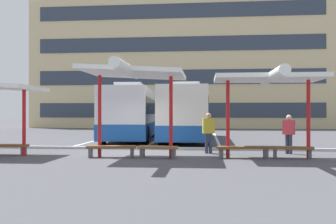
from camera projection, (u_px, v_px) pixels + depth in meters
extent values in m
plane|color=#47474C|center=(135.00, 153.00, 16.30)|extent=(160.00, 160.00, 0.00)
cube|color=#D1BC8C|center=(181.00, 68.00, 47.10)|extent=(34.40, 10.07, 14.66)
cube|color=#2D3847|center=(178.00, 110.00, 42.04)|extent=(31.65, 0.08, 1.61)
cube|color=#2D3847|center=(178.00, 77.00, 42.05)|extent=(31.65, 0.08, 1.61)
cube|color=#2D3847|center=(178.00, 44.00, 42.06)|extent=(31.65, 0.08, 1.61)
cube|color=#2D3847|center=(178.00, 11.00, 42.07)|extent=(31.65, 0.08, 1.61)
cube|color=silver|center=(132.00, 113.00, 24.09)|extent=(3.27, 10.29, 2.85)
cube|color=#194C9E|center=(132.00, 129.00, 24.09)|extent=(3.31, 10.33, 0.85)
cube|color=black|center=(132.00, 107.00, 24.09)|extent=(3.24, 9.49, 0.93)
cube|color=black|center=(140.00, 109.00, 29.13)|extent=(2.25, 0.24, 1.71)
cube|color=silver|center=(129.00, 86.00, 22.83)|extent=(1.69, 2.30, 0.36)
cylinder|color=black|center=(122.00, 130.00, 27.59)|extent=(0.37, 1.02, 1.00)
cylinder|color=black|center=(154.00, 130.00, 27.52)|extent=(0.37, 1.02, 1.00)
cylinder|color=black|center=(103.00, 135.00, 20.65)|extent=(0.37, 1.02, 1.00)
cylinder|color=black|center=(146.00, 135.00, 20.59)|extent=(0.37, 1.02, 1.00)
cube|color=silver|center=(188.00, 113.00, 23.92)|extent=(2.71, 11.12, 2.85)
cube|color=#194C9E|center=(188.00, 129.00, 23.92)|extent=(2.75, 11.16, 0.81)
cube|color=black|center=(188.00, 108.00, 23.92)|extent=(2.73, 10.23, 1.06)
cube|color=black|center=(192.00, 109.00, 29.41)|extent=(2.28, 0.11, 1.71)
cube|color=silver|center=(187.00, 86.00, 22.55)|extent=(1.58, 2.22, 0.36)
cylinder|color=black|center=(175.00, 129.00, 27.97)|extent=(0.31, 1.00, 1.00)
cylinder|color=black|center=(207.00, 130.00, 27.71)|extent=(0.31, 1.00, 1.00)
cylinder|color=black|center=(161.00, 136.00, 20.13)|extent=(0.31, 1.00, 1.00)
cylinder|color=black|center=(207.00, 136.00, 19.87)|extent=(0.31, 1.00, 1.00)
cube|color=white|center=(104.00, 138.00, 25.51)|extent=(0.16, 14.00, 0.01)
cube|color=white|center=(160.00, 139.00, 25.15)|extent=(0.16, 14.00, 0.01)
cube|color=white|center=(217.00, 139.00, 24.78)|extent=(0.16, 14.00, 0.01)
cylinder|color=red|center=(24.00, 122.00, 15.15)|extent=(0.14, 0.14, 2.72)
cube|color=brown|center=(6.00, 146.00, 15.29)|extent=(1.79, 0.52, 0.10)
cube|color=#4C4C51|center=(24.00, 151.00, 15.26)|extent=(0.14, 0.34, 0.35)
cylinder|color=red|center=(100.00, 116.00, 14.81)|extent=(0.14, 0.14, 3.18)
cylinder|color=red|center=(171.00, 116.00, 14.54)|extent=(0.14, 0.14, 3.18)
cube|color=white|center=(135.00, 73.00, 14.68)|extent=(3.79, 3.31, 0.35)
cylinder|color=white|center=(127.00, 69.00, 13.18)|extent=(0.36, 3.79, 0.36)
cube|color=brown|center=(111.00, 147.00, 14.65)|extent=(1.93, 0.64, 0.10)
cube|color=#4C4C51|center=(91.00, 153.00, 14.63)|extent=(0.16, 0.35, 0.35)
cube|color=#4C4C51|center=(132.00, 153.00, 14.66)|extent=(0.16, 0.35, 0.35)
cube|color=brown|center=(158.00, 147.00, 14.48)|extent=(1.56, 0.59, 0.10)
cube|color=#4C4C51|center=(142.00, 153.00, 14.61)|extent=(0.16, 0.35, 0.35)
cube|color=#4C4C51|center=(174.00, 154.00, 14.35)|extent=(0.16, 0.35, 0.35)
cylinder|color=red|center=(228.00, 119.00, 14.44)|extent=(0.14, 0.14, 2.94)
cylinder|color=red|center=(308.00, 119.00, 14.15)|extent=(0.14, 0.14, 2.94)
cube|color=white|center=(268.00, 78.00, 14.30)|extent=(3.97, 2.59, 0.17)
cylinder|color=white|center=(273.00, 76.00, 13.16)|extent=(0.36, 3.97, 0.36)
cube|color=brown|center=(243.00, 148.00, 14.41)|extent=(2.04, 0.68, 0.10)
cube|color=#4C4C51|center=(221.00, 154.00, 14.38)|extent=(0.16, 0.35, 0.35)
cube|color=#4C4C51|center=(266.00, 153.00, 14.43)|extent=(0.16, 0.35, 0.35)
cube|color=brown|center=(292.00, 148.00, 14.27)|extent=(1.57, 0.59, 0.10)
cube|color=#4C4C51|center=(275.00, 153.00, 14.40)|extent=(0.16, 0.35, 0.35)
cube|color=#4C4C51|center=(309.00, 154.00, 14.14)|extent=(0.16, 0.35, 0.35)
cube|color=#ADADA8|center=(141.00, 148.00, 17.81)|extent=(44.00, 0.24, 0.12)
cylinder|color=#33384C|center=(210.00, 143.00, 16.14)|extent=(0.14, 0.14, 0.85)
cylinder|color=#33384C|center=(207.00, 143.00, 16.12)|extent=(0.14, 0.14, 0.85)
cube|color=gold|center=(209.00, 126.00, 16.13)|extent=(0.53, 0.32, 0.63)
sphere|color=tan|center=(208.00, 116.00, 16.13)|extent=(0.23, 0.23, 0.23)
cylinder|color=#33384C|center=(287.00, 144.00, 15.96)|extent=(0.14, 0.14, 0.81)
cylinder|color=#33384C|center=(291.00, 144.00, 15.83)|extent=(0.14, 0.14, 0.81)
cube|color=#BF333F|center=(289.00, 127.00, 15.90)|extent=(0.49, 0.48, 0.60)
sphere|color=beige|center=(289.00, 117.00, 15.90)|extent=(0.22, 0.22, 0.22)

